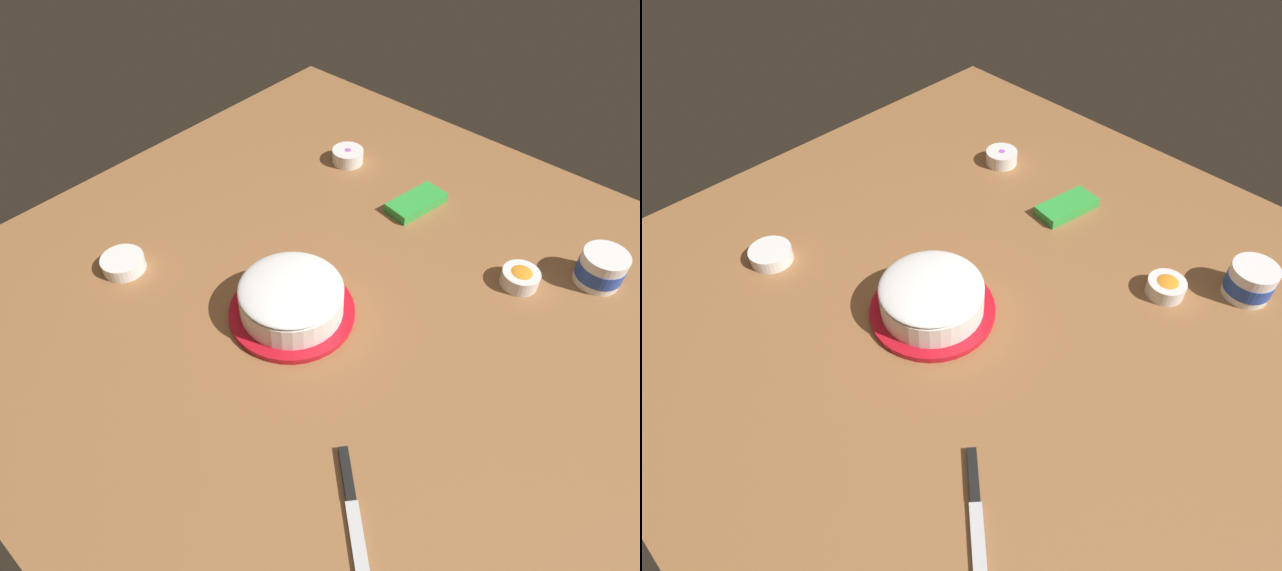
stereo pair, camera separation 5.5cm
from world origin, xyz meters
TOP-DOWN VIEW (x-y plane):
  - ground_plane at (0.00, 0.00)m, footprint 1.54×1.54m
  - frosted_cake at (0.12, -0.02)m, footprint 0.27×0.27m
  - frosting_tub at (-0.41, 0.43)m, footprint 0.10×0.10m
  - spreading_knife at (0.35, 0.34)m, footprint 0.17×0.19m
  - sprinkle_bowl_rainbow at (-0.40, -0.29)m, footprint 0.09×0.09m
  - sprinkle_bowl_blue at (0.28, -0.40)m, footprint 0.10×0.10m
  - sprinkle_bowl_orange at (-0.28, 0.30)m, footprint 0.08×0.08m
  - candy_box_lower at (-0.36, -0.03)m, footprint 0.17×0.10m

SIDE VIEW (x-z plane):
  - ground_plane at x=0.00m, z-range 0.00..0.00m
  - spreading_knife at x=0.35m, z-range 0.00..0.01m
  - candy_box_lower at x=-0.36m, z-range 0.00..0.02m
  - sprinkle_bowl_blue at x=0.28m, z-range 0.00..0.03m
  - sprinkle_bowl_orange at x=-0.28m, z-range 0.00..0.04m
  - sprinkle_bowl_rainbow at x=-0.40m, z-range 0.00..0.04m
  - frosting_tub at x=-0.41m, z-range 0.00..0.08m
  - frosted_cake at x=0.12m, z-range 0.00..0.09m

